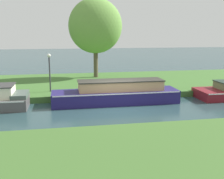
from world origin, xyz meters
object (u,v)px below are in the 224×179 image
Objects in this scene: lamp_post at (49,68)px; mooring_post_near at (7,93)px; mooring_post_far at (96,88)px; navy_barge at (117,93)px; willow_tree_left at (95,26)px.

mooring_post_near is (-2.66, -1.28, -1.40)m from lamp_post.
lamp_post is at bearing 25.60° from mooring_post_near.
mooring_post_near is at bearing 180.00° from mooring_post_far.
mooring_post_far is (3.05, -1.28, -1.25)m from lamp_post.
willow_tree_left is at bearing 92.36° from navy_barge.
lamp_post is 3.27m from mooring_post_near.
lamp_post reaches higher than mooring_post_near.
navy_barge is 9.14m from willow_tree_left.
willow_tree_left is 13.13× the size of mooring_post_near.
navy_barge is 1.14× the size of willow_tree_left.
mooring_post_far is at bearing 0.00° from mooring_post_near.
mooring_post_far is (-1.16, 1.19, 0.18)m from navy_barge.
mooring_post_far is (-0.83, -6.87, -4.13)m from willow_tree_left.
navy_barge is 9.50× the size of mooring_post_far.
willow_tree_left is 8.06m from mooring_post_far.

